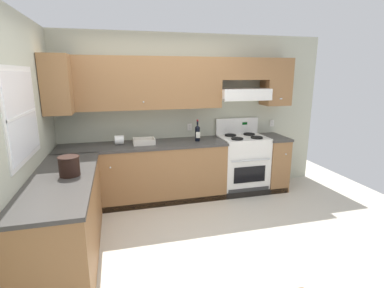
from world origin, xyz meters
The scene contains 10 objects.
ground_plane centered at (0.00, 0.00, 0.00)m, with size 7.04×7.04×0.00m, color beige.
wall_back centered at (0.39, 1.53, 1.48)m, with size 4.68×0.57×2.55m.
wall_left centered at (-1.59, 0.23, 1.34)m, with size 0.47×4.00×2.55m.
counter_back_run centered at (-0.03, 1.24, 0.45)m, with size 3.60×0.65×0.91m.
counter_left_run centered at (-1.24, 0.00, 0.45)m, with size 0.63×1.91×0.91m.
stove centered at (1.33, 1.25, 0.48)m, with size 0.76×0.62×1.20m.
wine_bottle centered at (0.54, 1.23, 1.04)m, with size 0.08×0.08×0.34m.
bowl centered at (-0.29, 1.24, 0.94)m, with size 0.32×0.25×0.08m.
bucket centered at (-1.16, 0.03, 1.02)m, with size 0.22×0.22×0.21m.
paper_towel_roll centered at (-0.64, 1.30, 0.98)m, with size 0.14×0.14×0.14m.
Camera 1 is at (-0.66, -3.04, 1.94)m, focal length 27.19 mm.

